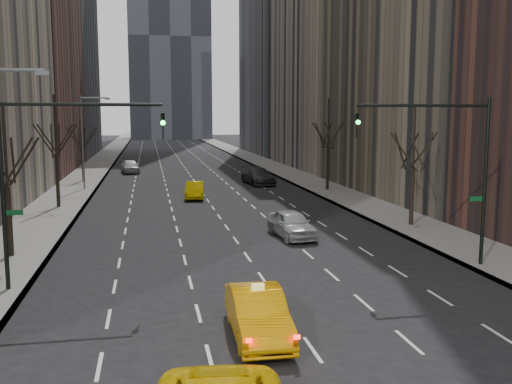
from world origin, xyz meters
TOP-DOWN VIEW (x-y plane):
  - sidewalk_left at (-12.25, 70.00)m, footprint 4.50×320.00m
  - sidewalk_right at (12.25, 70.00)m, footprint 4.50×320.00m
  - tree_lw_b at (-12.00, 18.00)m, footprint 3.36×3.50m
  - tree_lw_c at (-12.00, 34.00)m, footprint 3.36×3.50m
  - tree_lw_d at (-12.00, 52.00)m, footprint 3.36×3.50m
  - tree_rw_b at (12.00, 22.00)m, footprint 3.36×3.50m
  - tree_rw_c at (12.00, 40.00)m, footprint 3.36×3.50m
  - traffic_mast_left at (-9.11, 12.00)m, footprint 6.69×0.39m
  - traffic_mast_right at (9.11, 12.00)m, footprint 6.69×0.39m
  - streetlight_far at (-10.84, 45.00)m, footprint 2.83×0.22m
  - taxi_sedan at (-1.49, 5.37)m, footprint 1.79×4.89m
  - silver_sedan_ahead at (3.44, 20.27)m, footprint 2.40×4.95m
  - far_taxi at (-1.00, 37.46)m, footprint 2.03×4.62m
  - far_suv_grey at (6.46, 46.66)m, footprint 3.20×6.35m
  - far_car_white at (-7.28, 61.32)m, footprint 2.65×5.22m

SIDE VIEW (x-z plane):
  - sidewalk_left at x=-12.25m, z-range 0.00..0.15m
  - sidewalk_right at x=12.25m, z-range 0.00..0.15m
  - far_taxi at x=-1.00m, z-range 0.00..1.48m
  - taxi_sedan at x=-1.49m, z-range 0.00..1.60m
  - silver_sedan_ahead at x=3.44m, z-range 0.00..1.63m
  - far_car_white at x=-7.28m, z-range 0.00..1.70m
  - far_suv_grey at x=6.46m, z-range 0.00..1.77m
  - tree_lw_d at x=-12.00m, z-range -0.12..7.24m
  - tree_lw_b at x=-12.00m, z-range -0.19..7.63m
  - tree_rw_b at x=12.00m, z-range -0.19..7.63m
  - tree_lw_c at x=-12.00m, z-range -0.33..8.41m
  - tree_rw_c at x=12.00m, z-range -0.33..8.41m
  - traffic_mast_left at x=-9.11m, z-range 1.49..9.49m
  - traffic_mast_right at x=9.11m, z-range 1.49..9.49m
  - streetlight_far at x=-10.84m, z-range 1.12..10.12m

